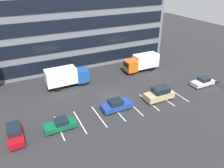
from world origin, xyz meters
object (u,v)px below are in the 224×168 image
at_px(sedan_navy, 117,105).
at_px(suv_tan, 159,94).
at_px(sedan_silver, 203,82).
at_px(box_truck_orange, 142,62).
at_px(suv_maroon, 15,134).
at_px(box_truck_blue, 67,76).
at_px(sedan_forest, 60,125).

xyz_separation_m(sedan_navy, suv_tan, (7.26, -0.51, 0.26)).
relative_size(sedan_navy, sedan_silver, 1.08).
relative_size(box_truck_orange, suv_maroon, 1.73).
bearing_deg(sedan_navy, box_truck_blue, 112.95).
xyz_separation_m(sedan_navy, suv_maroon, (-13.72, -0.31, 0.14)).
distance_m(box_truck_blue, suv_tan, 15.88).
height_order(box_truck_blue, sedan_navy, box_truck_blue).
bearing_deg(suv_tan, box_truck_blue, 137.09).
bearing_deg(sedan_forest, box_truck_orange, 29.31).
relative_size(box_truck_blue, sedan_silver, 1.78).
height_order(box_truck_orange, suv_maroon, box_truck_orange).
bearing_deg(suv_tan, sedan_navy, 175.98).
relative_size(box_truck_blue, sedan_navy, 1.65).
bearing_deg(suv_maroon, suv_tan, -0.55).
xyz_separation_m(box_truck_orange, suv_tan, (-3.74, -10.68, -0.86)).
xyz_separation_m(sedan_navy, sedan_silver, (17.06, -0.06, -0.06)).
bearing_deg(sedan_silver, box_truck_blue, 154.22).
bearing_deg(sedan_silver, suv_tan, -177.38).
distance_m(box_truck_blue, sedan_forest, 11.81).
distance_m(box_truck_blue, suv_maroon, 14.17).
relative_size(sedan_navy, suv_maroon, 1.09).
relative_size(box_truck_orange, sedan_navy, 1.59).
xyz_separation_m(box_truck_blue, suv_maroon, (-9.36, -10.59, -1.04)).
bearing_deg(sedan_navy, sedan_forest, -175.05).
bearing_deg(box_truck_orange, sedan_forest, -150.69).
height_order(box_truck_blue, suv_maroon, box_truck_blue).
bearing_deg(sedan_forest, sedan_navy, 4.95).
relative_size(sedan_navy, suv_tan, 0.97).
relative_size(box_truck_orange, sedan_forest, 1.80).
relative_size(box_truck_orange, suv_tan, 1.54).
height_order(sedan_forest, sedan_silver, sedan_silver).
xyz_separation_m(sedan_silver, suv_tan, (-9.81, -0.45, 0.31)).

